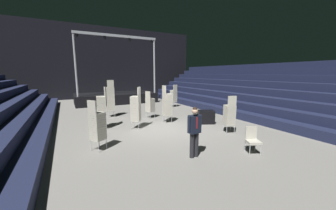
{
  "coord_description": "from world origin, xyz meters",
  "views": [
    {
      "loc": [
        -4.23,
        -8.22,
        2.81
      ],
      "look_at": [
        -0.22,
        -0.73,
        1.4
      ],
      "focal_mm": 20.44,
      "sensor_mm": 36.0,
      "label": 1
    }
  ],
  "objects_px": {
    "chair_stack_front_left": "(150,105)",
    "chair_stack_front_right": "(136,108)",
    "stage_riser": "(116,97)",
    "loose_chair_near_man": "(252,139)",
    "chair_stack_rear_left": "(174,96)",
    "man_with_tie": "(195,129)",
    "chair_stack_rear_centre": "(229,114)",
    "chair_stack_mid_left": "(167,104)",
    "equipment_road_case": "(206,117)",
    "chair_stack_mid_centre": "(97,125)",
    "chair_stack_rear_right": "(102,108)",
    "chair_stack_mid_right": "(111,99)"
  },
  "relations": [
    {
      "from": "chair_stack_front_left",
      "to": "chair_stack_front_right",
      "type": "bearing_deg",
      "value": -63.17
    },
    {
      "from": "chair_stack_rear_centre",
      "to": "chair_stack_rear_left",
      "type": "bearing_deg",
      "value": 98.93
    },
    {
      "from": "loose_chair_near_man",
      "to": "stage_riser",
      "type": "bearing_deg",
      "value": -58.09
    },
    {
      "from": "chair_stack_mid_right",
      "to": "chair_stack_rear_right",
      "type": "height_order",
      "value": "chair_stack_mid_right"
    },
    {
      "from": "man_with_tie",
      "to": "chair_stack_mid_centre",
      "type": "xyz_separation_m",
      "value": [
        -2.76,
        2.16,
        -0.04
      ]
    },
    {
      "from": "stage_riser",
      "to": "chair_stack_mid_right",
      "type": "relative_size",
      "value": 3.07
    },
    {
      "from": "chair_stack_mid_left",
      "to": "chair_stack_mid_centre",
      "type": "relative_size",
      "value": 1.14
    },
    {
      "from": "chair_stack_front_left",
      "to": "chair_stack_mid_right",
      "type": "xyz_separation_m",
      "value": [
        -2.12,
        1.5,
        0.34
      ]
    },
    {
      "from": "chair_stack_mid_centre",
      "to": "chair_stack_rear_right",
      "type": "height_order",
      "value": "chair_stack_rear_right"
    },
    {
      "from": "chair_stack_front_right",
      "to": "chair_stack_mid_centre",
      "type": "height_order",
      "value": "chair_stack_front_right"
    },
    {
      "from": "chair_stack_front_right",
      "to": "equipment_road_case",
      "type": "height_order",
      "value": "chair_stack_front_right"
    },
    {
      "from": "man_with_tie",
      "to": "chair_stack_mid_right",
      "type": "height_order",
      "value": "chair_stack_mid_right"
    },
    {
      "from": "man_with_tie",
      "to": "chair_stack_rear_left",
      "type": "bearing_deg",
      "value": -117.67
    },
    {
      "from": "equipment_road_case",
      "to": "stage_riser",
      "type": "bearing_deg",
      "value": 104.53
    },
    {
      "from": "chair_stack_rear_centre",
      "to": "equipment_road_case",
      "type": "xyz_separation_m",
      "value": [
        0.15,
        1.9,
        -0.53
      ]
    },
    {
      "from": "chair_stack_front_right",
      "to": "chair_stack_rear_right",
      "type": "height_order",
      "value": "same"
    },
    {
      "from": "chair_stack_rear_left",
      "to": "loose_chair_near_man",
      "type": "xyz_separation_m",
      "value": [
        -2.29,
        -9.6,
        -0.41
      ]
    },
    {
      "from": "chair_stack_rear_left",
      "to": "loose_chair_near_man",
      "type": "relative_size",
      "value": 1.99
    },
    {
      "from": "chair_stack_mid_right",
      "to": "chair_stack_front_right",
      "type": "bearing_deg",
      "value": -79.11
    },
    {
      "from": "chair_stack_mid_right",
      "to": "chair_stack_mid_centre",
      "type": "relative_size",
      "value": 1.27
    },
    {
      "from": "chair_stack_mid_left",
      "to": "chair_stack_mid_centre",
      "type": "bearing_deg",
      "value": -59.41
    },
    {
      "from": "chair_stack_front_left",
      "to": "chair_stack_rear_left",
      "type": "relative_size",
      "value": 0.91
    },
    {
      "from": "chair_stack_mid_centre",
      "to": "chair_stack_rear_left",
      "type": "bearing_deg",
      "value": 100.15
    },
    {
      "from": "chair_stack_front_left",
      "to": "chair_stack_rear_right",
      "type": "distance_m",
      "value": 3.28
    },
    {
      "from": "chair_stack_front_left",
      "to": "equipment_road_case",
      "type": "distance_m",
      "value": 3.58
    },
    {
      "from": "chair_stack_front_right",
      "to": "chair_stack_mid_left",
      "type": "relative_size",
      "value": 1.0
    },
    {
      "from": "chair_stack_mid_centre",
      "to": "loose_chair_near_man",
      "type": "xyz_separation_m",
      "value": [
        4.78,
        -2.85,
        -0.41
      ]
    },
    {
      "from": "chair_stack_front_left",
      "to": "chair_stack_rear_centre",
      "type": "distance_m",
      "value": 5.09
    },
    {
      "from": "chair_stack_mid_left",
      "to": "chair_stack_rear_right",
      "type": "bearing_deg",
      "value": -96.49
    },
    {
      "from": "loose_chair_near_man",
      "to": "chair_stack_rear_left",
      "type": "bearing_deg",
      "value": -77.32
    },
    {
      "from": "equipment_road_case",
      "to": "loose_chair_near_man",
      "type": "xyz_separation_m",
      "value": [
        -1.2,
        -4.01,
        0.16
      ]
    },
    {
      "from": "stage_riser",
      "to": "loose_chair_near_man",
      "type": "height_order",
      "value": "stage_riser"
    },
    {
      "from": "stage_riser",
      "to": "chair_stack_rear_centre",
      "type": "relative_size",
      "value": 4.09
    },
    {
      "from": "chair_stack_front_left",
      "to": "chair_stack_rear_left",
      "type": "bearing_deg",
      "value": 107.29
    },
    {
      "from": "stage_riser",
      "to": "man_with_tie",
      "type": "relative_size",
      "value": 4.25
    },
    {
      "from": "stage_riser",
      "to": "man_with_tie",
      "type": "distance_m",
      "value": 13.57
    },
    {
      "from": "man_with_tie",
      "to": "chair_stack_mid_centre",
      "type": "distance_m",
      "value": 3.51
    },
    {
      "from": "man_with_tie",
      "to": "loose_chair_near_man",
      "type": "height_order",
      "value": "man_with_tie"
    },
    {
      "from": "chair_stack_mid_centre",
      "to": "equipment_road_case",
      "type": "bearing_deg",
      "value": 67.5
    },
    {
      "from": "chair_stack_front_left",
      "to": "chair_stack_rear_right",
      "type": "bearing_deg",
      "value": -94.02
    },
    {
      "from": "stage_riser",
      "to": "chair_stack_rear_centre",
      "type": "xyz_separation_m",
      "value": [
        2.49,
        -12.12,
        0.34
      ]
    },
    {
      "from": "chair_stack_mid_centre",
      "to": "chair_stack_rear_centre",
      "type": "relative_size",
      "value": 1.05
    },
    {
      "from": "stage_riser",
      "to": "loose_chair_near_man",
      "type": "bearing_deg",
      "value": -84.17
    },
    {
      "from": "chair_stack_mid_left",
      "to": "loose_chair_near_man",
      "type": "distance_m",
      "value": 5.33
    },
    {
      "from": "chair_stack_mid_left",
      "to": "equipment_road_case",
      "type": "bearing_deg",
      "value": 56.08
    },
    {
      "from": "man_with_tie",
      "to": "loose_chair_near_man",
      "type": "relative_size",
      "value": 1.83
    },
    {
      "from": "stage_riser",
      "to": "chair_stack_rear_left",
      "type": "xyz_separation_m",
      "value": [
        3.74,
        -4.64,
        0.38
      ]
    },
    {
      "from": "man_with_tie",
      "to": "chair_stack_rear_centre",
      "type": "relative_size",
      "value": 0.96
    },
    {
      "from": "chair_stack_rear_centre",
      "to": "equipment_road_case",
      "type": "height_order",
      "value": "chair_stack_rear_centre"
    },
    {
      "from": "chair_stack_front_left",
      "to": "chair_stack_mid_left",
      "type": "height_order",
      "value": "chair_stack_mid_left"
    }
  ]
}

